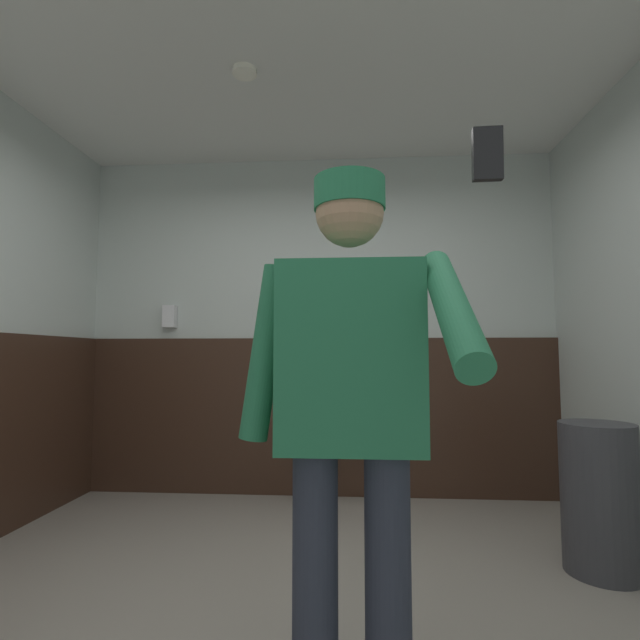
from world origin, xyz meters
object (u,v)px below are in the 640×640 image
at_px(trash_bin, 600,497).
at_px(soap_dispenser, 170,316).
at_px(person, 350,393).
at_px(urinal_solo, 324,397).
at_px(cell_phone, 487,154).

distance_m(trash_bin, soap_dispenser, 3.16).
bearing_deg(person, urinal_solo, 95.75).
bearing_deg(person, trash_bin, 40.26).
bearing_deg(trash_bin, person, -139.74).
height_order(urinal_solo, trash_bin, urinal_solo).
distance_m(urinal_solo, cell_phone, 2.77).
bearing_deg(cell_phone, trash_bin, 60.57).
xyz_separation_m(cell_phone, trash_bin, (0.97, 1.57, -1.13)).
distance_m(urinal_solo, trash_bin, 1.86).
relative_size(urinal_solo, trash_bin, 1.66).
distance_m(person, cell_phone, 0.79).
xyz_separation_m(urinal_solo, person, (0.21, -2.12, 0.20)).
height_order(urinal_solo, soap_dispenser, soap_dispenser).
bearing_deg(soap_dispenser, cell_phone, -57.17).
bearing_deg(trash_bin, urinal_solo, 144.25).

